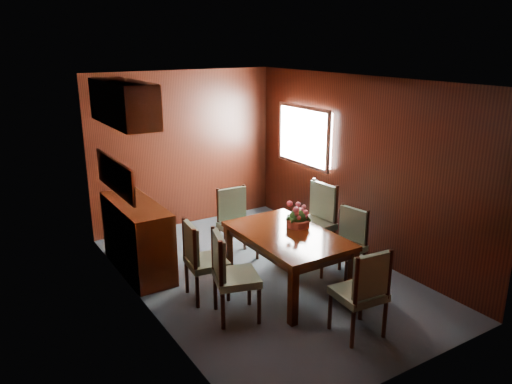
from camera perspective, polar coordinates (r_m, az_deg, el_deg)
ground at (r=6.32m, az=0.87°, el=-9.54°), size 4.50×4.50×0.00m
room_shell at (r=6.00m, az=-1.63°, el=5.52°), size 3.06×4.52×2.41m
sideboard at (r=6.48m, az=-13.40°, el=-5.00°), size 0.48×1.40×0.90m
dining_table at (r=5.80m, az=3.59°, el=-5.62°), size 0.94×1.49×0.70m
chair_left_near at (r=5.22m, az=-3.06°, el=-9.01°), size 0.55×0.57×0.97m
chair_left_far at (r=5.64m, az=-6.38°, el=-7.33°), size 0.47×0.49×0.93m
chair_right_near at (r=6.18m, az=10.44°, el=-5.41°), size 0.47×0.49×0.90m
chair_right_far at (r=6.65m, az=6.93°, el=-2.87°), size 0.51×0.53×1.04m
chair_head at (r=5.01m, az=12.20°, el=-10.77°), size 0.49×0.47×0.95m
chair_foot at (r=6.70m, az=-2.36°, el=-3.07°), size 0.47×0.45×0.95m
flower_centerpiece at (r=5.93m, az=4.84°, el=-2.60°), size 0.30×0.30×0.30m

